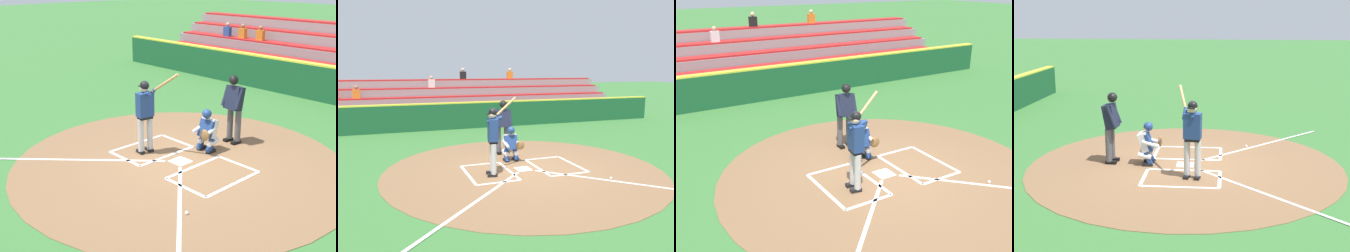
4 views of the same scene
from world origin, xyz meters
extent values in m
plane|color=#387033|center=(0.00, 0.00, 0.00)|extent=(120.00, 120.00, 0.00)
cylinder|color=brown|center=(0.00, 0.00, 0.01)|extent=(8.00, 8.00, 0.01)
cube|color=white|center=(0.00, 0.00, 0.01)|extent=(0.44, 0.44, 0.01)
cube|color=white|center=(-1.05, -0.90, 0.01)|extent=(1.20, 0.08, 0.01)
cube|color=white|center=(-1.05, 0.90, 0.01)|extent=(1.20, 0.08, 0.01)
cube|color=white|center=(-0.45, 0.00, 0.01)|extent=(0.08, 1.80, 0.01)
cube|color=white|center=(-1.65, 0.00, 0.01)|extent=(0.08, 1.80, 0.01)
cube|color=white|center=(1.05, -0.90, 0.01)|extent=(1.20, 0.08, 0.01)
cube|color=white|center=(1.05, 0.90, 0.01)|extent=(1.20, 0.08, 0.01)
cube|color=white|center=(0.45, 0.00, 0.01)|extent=(0.08, 1.80, 0.01)
cube|color=white|center=(1.65, 0.00, 0.01)|extent=(0.08, 1.80, 0.01)
cube|color=white|center=(2.10, 2.10, 0.01)|extent=(3.73, 3.73, 0.01)
cylinder|color=#BCBCBC|center=(1.02, 0.38, 0.50)|extent=(0.15, 0.15, 0.84)
cube|color=black|center=(1.06, 0.37, 0.04)|extent=(0.27, 0.16, 0.09)
cylinder|color=#BCBCBC|center=(0.98, 0.12, 0.50)|extent=(0.15, 0.15, 0.84)
cube|color=black|center=(1.02, 0.12, 0.04)|extent=(0.27, 0.16, 0.09)
cube|color=black|center=(1.00, 0.25, 0.97)|extent=(0.27, 0.37, 0.10)
cube|color=navy|center=(1.00, 0.25, 1.28)|extent=(0.30, 0.43, 0.60)
sphere|color=beige|center=(1.02, 0.25, 1.69)|extent=(0.21, 0.21, 0.21)
sphere|color=black|center=(1.00, 0.25, 1.76)|extent=(0.23, 0.23, 0.23)
cube|color=black|center=(1.11, 0.23, 1.73)|extent=(0.13, 0.18, 0.02)
cylinder|color=navy|center=(0.96, 0.27, 1.56)|extent=(0.44, 0.15, 0.21)
cylinder|color=navy|center=(0.93, 0.07, 1.56)|extent=(0.28, 0.13, 0.29)
cylinder|color=#AD7F4C|center=(0.55, -0.01, 1.86)|extent=(0.71, 0.27, 0.53)
cylinder|color=#AD7F4C|center=(0.88, 0.09, 1.62)|extent=(0.09, 0.10, 0.08)
cube|color=black|center=(-0.13, -0.96, 0.04)|extent=(0.12, 0.26, 0.09)
cube|color=navy|center=(-0.13, -0.92, 0.20)|extent=(0.12, 0.24, 0.37)
cylinder|color=silver|center=(-0.13, -1.02, 0.28)|extent=(0.15, 0.36, 0.21)
cube|color=black|center=(0.19, -0.96, 0.04)|extent=(0.12, 0.26, 0.09)
cube|color=navy|center=(0.19, -0.92, 0.20)|extent=(0.12, 0.24, 0.37)
cylinder|color=silver|center=(0.19, -1.02, 0.28)|extent=(0.15, 0.36, 0.21)
cube|color=silver|center=(0.03, -1.03, 0.62)|extent=(0.40, 0.36, 0.52)
cube|color=navy|center=(0.03, -0.92, 0.62)|extent=(0.42, 0.22, 0.46)
sphere|color=tan|center=(0.03, -0.96, 0.99)|extent=(0.21, 0.21, 0.21)
sphere|color=navy|center=(0.03, -0.94, 1.01)|extent=(0.24, 0.24, 0.24)
cylinder|color=silver|center=(-0.17, -0.87, 0.60)|extent=(0.09, 0.45, 0.20)
cylinder|color=silver|center=(0.23, -0.86, 0.60)|extent=(0.09, 0.45, 0.20)
ellipsoid|color=brown|center=(-0.17, -0.67, 0.57)|extent=(0.28, 0.10, 0.28)
cylinder|color=#4C4C51|center=(-0.18, -1.95, 0.51)|extent=(0.16, 0.16, 0.86)
cube|color=black|center=(-0.18, -1.90, 0.04)|extent=(0.15, 0.29, 0.09)
cylinder|color=#4C4C51|center=(0.10, -1.97, 0.51)|extent=(0.16, 0.16, 0.86)
cube|color=black|center=(0.10, -1.92, 0.04)|extent=(0.15, 0.29, 0.09)
cube|color=#191E33|center=(-0.04, -1.92, 1.25)|extent=(0.46, 0.39, 0.66)
sphere|color=brown|center=(-0.04, -1.88, 1.72)|extent=(0.22, 0.22, 0.22)
sphere|color=black|center=(-0.03, -1.86, 1.74)|extent=(0.25, 0.25, 0.25)
cylinder|color=#191E33|center=(-0.27, -1.83, 1.28)|extent=(0.12, 0.29, 0.56)
cylinder|color=#191E33|center=(0.21, -1.86, 1.28)|extent=(0.12, 0.29, 0.56)
sphere|color=white|center=(-1.84, 1.64, 0.04)|extent=(0.07, 0.07, 0.07)
cube|color=#19512D|center=(0.00, -7.50, 0.62)|extent=(22.00, 0.36, 1.25)
cube|color=yellow|center=(0.00, -7.50, 1.28)|extent=(22.00, 0.32, 0.06)
cube|color=gray|center=(0.00, -8.53, 0.23)|extent=(20.00, 0.85, 0.45)
cube|color=red|center=(0.00, -8.53, 0.49)|extent=(19.60, 0.72, 0.08)
cube|color=gray|center=(0.00, -9.38, 0.45)|extent=(20.00, 0.85, 0.90)
cube|color=red|center=(0.00, -9.38, 0.94)|extent=(19.60, 0.72, 0.08)
cube|color=gray|center=(0.00, -10.22, 0.68)|extent=(20.00, 0.85, 1.35)
cube|color=red|center=(0.00, -10.22, 1.39)|extent=(19.60, 0.72, 0.08)
cube|color=gray|center=(0.00, -11.07, 0.90)|extent=(20.00, 0.85, 1.80)
cube|color=red|center=(0.00, -11.07, 1.84)|extent=(19.60, 0.72, 0.08)
cube|color=gray|center=(0.00, -11.92, 1.12)|extent=(20.00, 0.85, 2.25)
cube|color=red|center=(0.00, -11.92, 2.29)|extent=(19.60, 0.72, 0.08)
cube|color=orange|center=(-4.00, -11.87, 2.56)|extent=(0.36, 0.22, 0.46)
sphere|color=beige|center=(-4.00, -11.87, 2.90)|extent=(0.20, 0.20, 0.20)
cube|color=black|center=(-0.92, -11.87, 2.56)|extent=(0.36, 0.22, 0.46)
sphere|color=beige|center=(-0.92, -11.87, 2.90)|extent=(0.20, 0.20, 0.20)
cube|color=white|center=(1.13, -11.02, 2.11)|extent=(0.36, 0.22, 0.46)
sphere|color=tan|center=(1.13, -11.02, 2.45)|extent=(0.20, 0.20, 0.20)
camera|label=1|loc=(-6.84, 6.80, 4.27)|focal=46.41mm
camera|label=2|loc=(3.68, 8.73, 2.87)|focal=35.83mm
camera|label=3|loc=(5.28, 6.89, 4.52)|focal=42.14mm
camera|label=4|loc=(11.77, 0.97, 3.83)|focal=51.29mm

